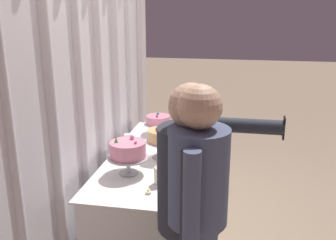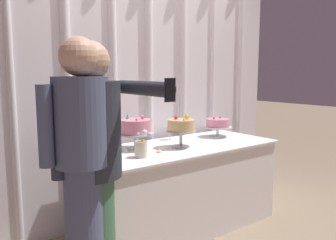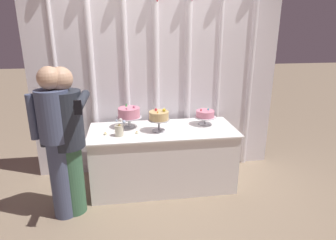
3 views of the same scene
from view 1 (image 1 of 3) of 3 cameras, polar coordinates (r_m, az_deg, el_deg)
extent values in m
plane|color=gray|center=(3.53, 0.06, -16.92)|extent=(24.00, 24.00, 0.00)
cube|color=white|center=(3.16, -10.75, 6.31)|extent=(3.26, 0.04, 2.81)
cylinder|color=white|center=(2.04, -22.94, -0.37)|extent=(0.05, 0.05, 2.81)
cylinder|color=white|center=(2.40, -17.38, 2.60)|extent=(0.08, 0.08, 2.81)
cylinder|color=white|center=(2.78, -13.32, 4.75)|extent=(0.08, 0.08, 2.81)
cylinder|color=white|center=(3.13, -10.51, 6.22)|extent=(0.09, 0.09, 2.81)
cylinder|color=white|center=(3.52, -8.05, 7.49)|extent=(0.09, 0.09, 2.81)
cylinder|color=white|center=(3.92, -6.07, 8.50)|extent=(0.05, 0.05, 2.81)
cylinder|color=white|center=(4.36, -4.37, 9.35)|extent=(0.07, 0.07, 2.81)
cube|color=white|center=(3.36, -1.65, -11.44)|extent=(1.73, 0.72, 0.74)
cube|color=white|center=(3.20, -1.71, -5.43)|extent=(1.78, 0.77, 0.01)
cylinder|color=#B2B2B7|center=(2.87, -5.94, -7.91)|extent=(0.14, 0.14, 0.01)
cylinder|color=#B2B2B7|center=(2.84, -5.98, -6.77)|extent=(0.03, 0.03, 0.11)
cylinder|color=#B2B2B7|center=(2.82, -6.02, -5.63)|extent=(0.31, 0.31, 0.01)
cylinder|color=pink|center=(2.80, -6.06, -4.43)|extent=(0.27, 0.27, 0.12)
sphere|color=pink|center=(2.82, -5.43, -2.58)|extent=(0.03, 0.03, 0.03)
cone|color=green|center=(2.77, -7.82, -2.97)|extent=(0.03, 0.03, 0.04)
sphere|color=pink|center=(2.73, -4.91, -3.38)|extent=(0.02, 0.02, 0.02)
cylinder|color=#B2B2B7|center=(3.14, -0.93, -5.62)|extent=(0.16, 0.16, 0.01)
cylinder|color=#B2B2B7|center=(3.11, -0.94, -4.46)|extent=(0.03, 0.03, 0.12)
cylinder|color=#B2B2B7|center=(3.09, -0.94, -3.29)|extent=(0.26, 0.26, 0.01)
cylinder|color=#DBB775|center=(3.07, -0.95, -2.36)|extent=(0.23, 0.23, 0.10)
sphere|color=yellow|center=(3.10, -0.53, -0.83)|extent=(0.04, 0.04, 0.04)
sphere|color=#DB333D|center=(3.03, -1.62, -1.37)|extent=(0.03, 0.03, 0.03)
cone|color=orange|center=(3.02, 0.12, -1.44)|extent=(0.02, 0.02, 0.03)
cylinder|color=silver|center=(3.72, -1.48, -1.96)|extent=(0.17, 0.17, 0.01)
cylinder|color=silver|center=(3.71, -1.49, -1.27)|extent=(0.02, 0.02, 0.08)
cylinder|color=silver|center=(3.70, -1.49, -0.60)|extent=(0.28, 0.28, 0.01)
cylinder|color=pink|center=(3.68, -1.50, 0.06)|extent=(0.23, 0.23, 0.08)
sphere|color=#2DB2B7|center=(3.71, -1.54, 1.01)|extent=(0.02, 0.02, 0.02)
sphere|color=#DB333D|center=(3.62, -1.67, 0.58)|extent=(0.02, 0.02, 0.02)
cylinder|color=silver|center=(3.33, -6.03, -4.46)|extent=(0.06, 0.06, 0.00)
cylinder|color=silver|center=(3.31, -6.05, -3.79)|extent=(0.01, 0.01, 0.08)
cylinder|color=silver|center=(3.29, -6.08, -2.65)|extent=(0.07, 0.07, 0.06)
cylinder|color=beige|center=(2.68, -1.05, -8.37)|extent=(0.10, 0.10, 0.12)
sphere|color=silver|center=(2.68, -0.22, -5.74)|extent=(0.04, 0.04, 0.04)
sphere|color=white|center=(2.64, -0.60, -5.65)|extent=(0.04, 0.04, 0.04)
sphere|color=#E5C666|center=(2.65, -0.65, -6.89)|extent=(0.03, 0.03, 0.03)
sphere|color=silver|center=(2.61, -1.21, -6.21)|extent=(0.03, 0.03, 0.03)
cylinder|color=beige|center=(2.57, -3.00, -10.86)|extent=(0.04, 0.04, 0.02)
sphere|color=#F9CC4C|center=(2.56, -3.00, -10.50)|extent=(0.01, 0.01, 0.01)
cylinder|color=beige|center=(2.89, -1.12, -7.63)|extent=(0.04, 0.04, 0.01)
sphere|color=#F9CC4C|center=(2.88, -1.13, -7.32)|extent=(0.01, 0.01, 0.01)
cylinder|color=#282D38|center=(2.07, 3.31, -8.89)|extent=(0.39, 0.39, 0.58)
sphere|color=tan|center=(1.93, 3.51, 2.15)|extent=(0.24, 0.24, 0.24)
cylinder|color=#282D38|center=(1.88, 3.08, -11.91)|extent=(0.08, 0.08, 0.51)
cylinder|color=#282D38|center=(2.17, 10.32, -0.80)|extent=(0.08, 0.51, 0.08)
cube|color=black|center=(2.19, 17.03, -1.15)|extent=(0.06, 0.01, 0.12)
cylinder|color=#4C5675|center=(1.96, 4.54, -8.46)|extent=(0.33, 0.33, 0.51)
sphere|color=tan|center=(1.83, 4.80, 2.00)|extent=(0.22, 0.22, 0.22)
cube|color=#232328|center=(1.94, 8.79, -8.03)|extent=(0.04, 0.01, 0.33)
cylinder|color=#4C5675|center=(1.79, 3.58, -11.40)|extent=(0.08, 0.08, 0.45)
cylinder|color=#4C5675|center=(2.15, 5.32, -6.45)|extent=(0.08, 0.08, 0.45)
camera|label=2|loc=(2.03, 66.94, -9.62)|focal=37.02mm
camera|label=3|loc=(3.62, 58.52, 8.71)|focal=30.83mm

